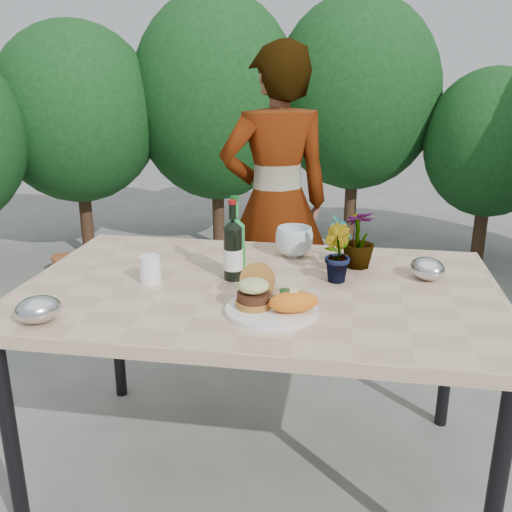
% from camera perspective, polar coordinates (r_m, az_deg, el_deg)
% --- Properties ---
extents(ground, '(80.00, 80.00, 0.00)m').
position_cam_1_polar(ground, '(2.31, 0.35, -20.54)').
color(ground, '#61615C').
rests_on(ground, ground).
extents(patio_table, '(1.60, 1.00, 0.75)m').
position_cam_1_polar(patio_table, '(1.96, 0.38, -4.50)').
color(patio_table, tan).
rests_on(patio_table, ground).
extents(shrub_hedge, '(6.79, 5.01, 2.04)m').
position_cam_1_polar(shrub_hedge, '(3.56, 9.52, 12.79)').
color(shrub_hedge, '#382316').
rests_on(shrub_hedge, ground).
extents(dinner_plate, '(0.28, 0.28, 0.01)m').
position_cam_1_polar(dinner_plate, '(1.72, 1.57, -5.40)').
color(dinner_plate, white).
rests_on(dinner_plate, patio_table).
extents(burger_stack, '(0.11, 0.16, 0.11)m').
position_cam_1_polar(burger_stack, '(1.73, -0.14, -3.43)').
color(burger_stack, '#B7722D').
rests_on(burger_stack, dinner_plate).
extents(sweet_potato, '(0.17, 0.12, 0.06)m').
position_cam_1_polar(sweet_potato, '(1.68, 3.78, -4.61)').
color(sweet_potato, orange).
rests_on(sweet_potato, dinner_plate).
extents(grilled_veg, '(0.08, 0.05, 0.03)m').
position_cam_1_polar(grilled_veg, '(1.80, 2.53, -3.68)').
color(grilled_veg, olive).
rests_on(grilled_veg, dinner_plate).
extents(wine_bottle, '(0.07, 0.07, 0.28)m').
position_cam_1_polar(wine_bottle, '(1.96, -2.31, 0.53)').
color(wine_bottle, black).
rests_on(wine_bottle, patio_table).
extents(sparkling_water, '(0.07, 0.07, 0.29)m').
position_cam_1_polar(sparkling_water, '(1.99, -2.09, 0.84)').
color(sparkling_water, green).
rests_on(sparkling_water, patio_table).
extents(plastic_cup, '(0.07, 0.07, 0.09)m').
position_cam_1_polar(plastic_cup, '(1.98, -10.53, -1.32)').
color(plastic_cup, white).
rests_on(plastic_cup, patio_table).
extents(seedling_left, '(0.12, 0.13, 0.21)m').
position_cam_1_polar(seedling_left, '(2.05, 8.39, 1.18)').
color(seedling_left, '#285C1F').
rests_on(seedling_left, patio_table).
extents(seedling_mid, '(0.13, 0.14, 0.20)m').
position_cam_1_polar(seedling_mid, '(1.97, 8.00, 0.28)').
color(seedling_mid, '#2B581E').
rests_on(seedling_mid, patio_table).
extents(seedling_right, '(0.16, 0.16, 0.22)m').
position_cam_1_polar(seedling_right, '(2.11, 10.23, 1.71)').
color(seedling_right, '#1F571E').
rests_on(seedling_right, patio_table).
extents(blue_bowl, '(0.18, 0.18, 0.12)m').
position_cam_1_polar(blue_bowl, '(2.23, 3.83, 1.45)').
color(blue_bowl, silver).
rests_on(blue_bowl, patio_table).
extents(foil_packet_left, '(0.17, 0.17, 0.08)m').
position_cam_1_polar(foil_packet_left, '(1.76, -20.93, -5.01)').
color(foil_packet_left, '#B4B7BB').
rests_on(foil_packet_left, patio_table).
extents(foil_packet_right, '(0.16, 0.17, 0.08)m').
position_cam_1_polar(foil_packet_right, '(2.06, 16.75, -1.21)').
color(foil_packet_right, silver).
rests_on(foil_packet_right, patio_table).
extents(person, '(0.68, 0.57, 1.58)m').
position_cam_1_polar(person, '(2.92, 2.00, 5.18)').
color(person, '#8F5B47').
rests_on(person, ground).
extents(terracotta_pot, '(0.17, 0.17, 0.14)m').
position_cam_1_polar(terracotta_pot, '(4.46, -18.69, -0.81)').
color(terracotta_pot, '#B2552D').
rests_on(terracotta_pot, ground).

